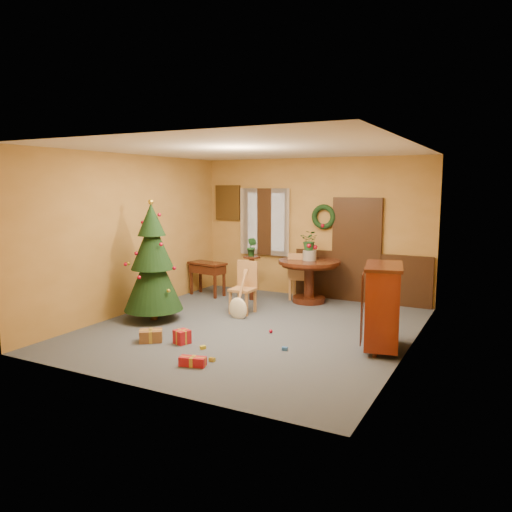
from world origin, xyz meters
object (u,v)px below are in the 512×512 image
Objects in this scene: dining_table at (309,273)px; sideboard at (383,304)px; christmas_tree at (153,263)px; chair_near at (245,285)px; writing_desk at (207,270)px.

dining_table is 1.01× the size of sideboard.
chair_near is at bearing 45.75° from christmas_tree.
christmas_tree is 3.95m from sideboard.
sideboard is at bearing 3.57° from christmas_tree.
sideboard reaches higher than chair_near.
christmas_tree is at bearing -127.53° from dining_table.
christmas_tree is at bearing -134.25° from chair_near.
writing_desk is (-1.40, 0.90, 0.03)m from chair_near.
chair_near is 0.77× the size of sideboard.
sideboard is (2.00, -2.26, 0.06)m from dining_table.
christmas_tree reaches higher than writing_desk.
dining_table is 1.44× the size of writing_desk.
dining_table is at bearing 131.61° from sideboard.
dining_table is 0.59× the size of christmas_tree.
dining_table is at bearing 59.86° from chair_near.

